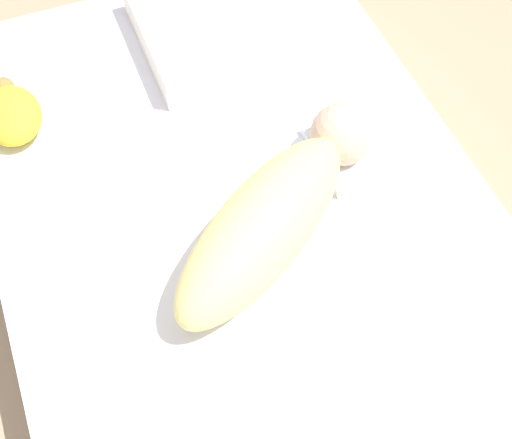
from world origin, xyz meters
The scene contains 6 objects.
ground_plane centered at (0.00, 0.00, 0.00)m, with size 12.00×12.00×0.00m, color #9E8466.
bed_mattress centered at (0.00, 0.00, 0.11)m, with size 1.45×0.93×0.21m.
burp_cloth centered at (0.07, -0.26, 0.22)m, with size 0.18×0.16×0.02m.
swaddled_baby centered at (-0.05, -0.04, 0.29)m, with size 0.40×0.52×0.15m.
pillow centered at (0.48, -0.11, 0.25)m, with size 0.34×0.34×0.08m.
turtle_plush centered at (0.39, 0.36, 0.25)m, with size 0.19×0.12×0.08m.
Camera 1 is at (-0.70, 0.26, 1.33)m, focal length 50.00 mm.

